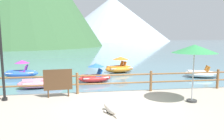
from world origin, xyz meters
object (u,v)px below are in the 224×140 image
at_px(dog_resting, 110,109).
at_px(pedal_boat_5, 40,83).
at_px(sign_board, 58,80).
at_px(lamp_post, 0,38).
at_px(pedal_boat_0, 119,67).
at_px(pedal_boat_1, 95,76).
at_px(pedal_boat_2, 21,72).
at_px(beach_umbrella, 195,50).
at_px(pedal_boat_3, 201,74).

height_order(dog_resting, pedal_boat_5, pedal_boat_5).
bearing_deg(sign_board, lamp_post, -175.14).
relative_size(dog_resting, pedal_boat_0, 0.40).
bearing_deg(pedal_boat_1, pedal_boat_2, 153.68).
xyz_separation_m(beach_umbrella, dog_resting, (-3.34, -0.76, -1.92)).
height_order(sign_board, pedal_boat_3, sign_board).
height_order(lamp_post, pedal_boat_5, lamp_post).
xyz_separation_m(sign_board, dog_resting, (1.90, -2.22, -0.61)).
distance_m(lamp_post, pedal_boat_1, 6.81).
bearing_deg(pedal_boat_3, sign_board, -151.13).
xyz_separation_m(beach_umbrella, pedal_boat_2, (-8.50, 8.78, -2.05)).
bearing_deg(pedal_boat_5, pedal_boat_1, 18.35).
distance_m(lamp_post, beach_umbrella, 7.45).
height_order(pedal_boat_0, pedal_boat_5, pedal_boat_0).
distance_m(pedal_boat_2, pedal_boat_3, 13.06).
xyz_separation_m(sign_board, pedal_boat_5, (-1.36, 3.69, -0.84)).
xyz_separation_m(beach_umbrella, pedal_boat_0, (-1.07, 9.82, -2.01)).
xyz_separation_m(pedal_boat_0, pedal_boat_1, (-2.28, -3.58, -0.04)).
height_order(sign_board, pedal_boat_0, sign_board).
height_order(pedal_boat_0, pedal_boat_3, pedal_boat_0).
bearing_deg(pedal_boat_0, pedal_boat_3, -29.07).
xyz_separation_m(lamp_post, pedal_boat_0, (6.25, 8.53, -2.45)).
relative_size(dog_resting, pedal_boat_1, 0.47).
bearing_deg(sign_board, pedal_boat_0, 63.50).
relative_size(beach_umbrella, pedal_boat_0, 0.84).
bearing_deg(pedal_boat_3, beach_umbrella, -122.99).
relative_size(sign_board, pedal_boat_1, 0.52).
height_order(pedal_boat_1, pedal_boat_2, pedal_boat_2).
bearing_deg(pedal_boat_0, pedal_boat_1, -122.48).
distance_m(dog_resting, pedal_boat_0, 10.81).
relative_size(pedal_boat_0, pedal_boat_1, 1.17).
bearing_deg(pedal_boat_0, pedal_boat_5, -139.86).
bearing_deg(beach_umbrella, pedal_boat_5, 141.97).
bearing_deg(pedal_boat_1, dog_resting, -89.89).
bearing_deg(sign_board, pedal_boat_3, 28.87).
bearing_deg(dog_resting, pedal_boat_1, 90.11).
distance_m(pedal_boat_1, pedal_boat_2, 5.75).
xyz_separation_m(lamp_post, pedal_boat_3, (11.72, 5.49, -2.62)).
relative_size(pedal_boat_0, pedal_boat_5, 0.98).
distance_m(beach_umbrella, pedal_boat_5, 8.65).
relative_size(dog_resting, pedal_boat_5, 0.39).
relative_size(sign_board, pedal_boat_3, 0.44).
height_order(pedal_boat_2, pedal_boat_5, pedal_boat_2).
relative_size(pedal_boat_1, pedal_boat_3, 0.84).
bearing_deg(sign_board, pedal_boat_1, 68.45).
height_order(beach_umbrella, dog_resting, beach_umbrella).
relative_size(sign_board, pedal_boat_0, 0.45).
height_order(dog_resting, pedal_boat_2, pedal_boat_2).
distance_m(dog_resting, pedal_boat_3, 10.80).
height_order(pedal_boat_2, pedal_boat_3, pedal_boat_2).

